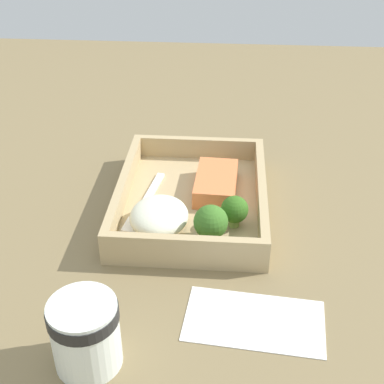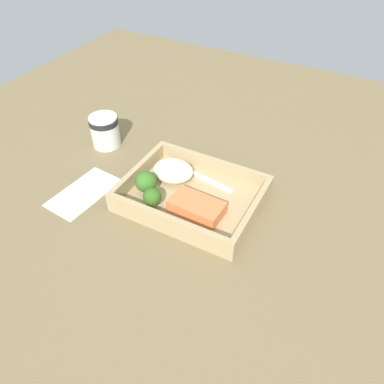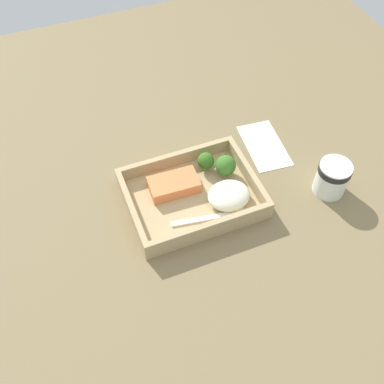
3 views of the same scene
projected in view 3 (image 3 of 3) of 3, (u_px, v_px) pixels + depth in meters
ground_plane at (192, 202)px, 99.24cm from camera, size 160.00×160.00×2.00cm
takeout_tray at (192, 198)px, 97.98cm from camera, size 28.09×21.47×1.20cm
tray_rim at (192, 191)px, 96.15cm from camera, size 28.09×21.47×3.46cm
salmon_fillet at (174, 185)px, 97.73cm from camera, size 11.03×6.53×2.77cm
mashed_potatoes at (229, 195)px, 95.35cm from camera, size 9.23×8.02×3.65cm
broccoli_floret_1 at (206, 161)px, 100.34cm from camera, size 3.79×3.79×4.60cm
broccoli_floret_2 at (226, 166)px, 99.17cm from camera, size 4.58×4.58×5.25cm
fork at (213, 217)px, 93.86cm from camera, size 15.86×4.19×0.44cm
paper_cup at (333, 177)px, 96.65cm from camera, size 7.17×7.17×8.01cm
receipt_slip at (264, 145)px, 108.43cm from camera, size 10.11×16.52×0.24cm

